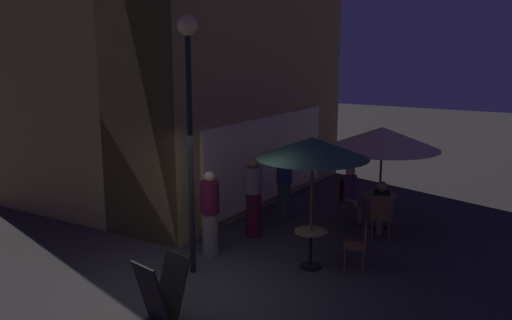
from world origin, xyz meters
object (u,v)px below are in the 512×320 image
cafe_table_0 (379,203)px  patron_standing_2 (253,197)px  street_lamp_near_corner (189,93)px  cafe_table_1 (311,243)px  cafe_chair_1 (346,195)px  patron_standing_3 (284,183)px  patron_standing_4 (210,214)px  patron_seated_0 (381,206)px  patio_umbrella_1 (313,149)px  menu_sandwich_board (162,290)px  cafe_chair_0 (381,213)px  cafe_chair_2 (360,243)px  patio_umbrella_0 (382,138)px  patron_seated_1 (352,191)px

cafe_table_0 → patron_standing_2: (-1.92, 2.11, 0.29)m
street_lamp_near_corner → cafe_table_1: bearing=-53.3°
cafe_chair_1 → patron_standing_3: (-0.74, 1.24, 0.29)m
street_lamp_near_corner → patron_standing_4: (0.85, 0.23, -2.39)m
patron_seated_0 → patron_standing_4: size_ratio=0.74×
street_lamp_near_corner → patio_umbrella_1: size_ratio=1.86×
menu_sandwich_board → patron_standing_4: (2.57, 0.99, 0.34)m
cafe_chair_0 → menu_sandwich_board: bearing=141.2°
cafe_table_1 → cafe_chair_2: 0.88m
patio_umbrella_0 → patio_umbrella_1: 2.91m
patron_seated_0 → patron_standing_2: size_ratio=0.72×
cafe_table_1 → patron_standing_2: 2.10m
patron_standing_2 → cafe_chair_0: bearing=-115.6°
street_lamp_near_corner → patio_umbrella_0: (4.16, -2.01, -1.20)m
patron_standing_2 → cafe_chair_1: bearing=-82.5°
cafe_chair_0 → cafe_chair_2: 1.85m
patron_seated_1 → cafe_chair_1: bearing=-180.0°
cafe_chair_2 → patron_standing_4: size_ratio=0.54×
patron_seated_0 → patron_standing_2: (-1.30, 2.36, 0.15)m
cafe_table_0 → cafe_chair_0: 0.83m
cafe_chair_0 → patron_standing_3: size_ratio=0.56×
cafe_chair_0 → cafe_table_1: bearing=142.4°
cafe_table_1 → patio_umbrella_0: size_ratio=0.28×
patio_umbrella_0 → cafe_table_1: bearing=174.3°
patio_umbrella_0 → cafe_chair_2: patio_umbrella_0 is taller
street_lamp_near_corner → patio_umbrella_1: (1.28, -1.72, -1.00)m
patio_umbrella_1 → cafe_chair_2: 1.89m
cafe_table_0 → patron_standing_3: bearing=105.8°
cafe_table_0 → cafe_chair_1: size_ratio=0.78×
cafe_table_1 → patron_standing_4: patron_standing_4 is taller
cafe_chair_1 → patron_standing_4: (-3.46, 1.38, 0.25)m
menu_sandwich_board → cafe_table_1: size_ratio=1.36×
menu_sandwich_board → cafe_chair_0: (5.12, -1.56, 0.09)m
cafe_chair_0 → patron_seated_1: bearing=26.8°
menu_sandwich_board → patron_seated_1: 6.04m
patio_umbrella_1 → cafe_chair_0: bearing=-15.8°
cafe_chair_0 → cafe_chair_1: size_ratio=1.00×
cafe_chair_0 → patron_standing_3: patron_standing_3 is taller
cafe_table_1 → patron_standing_3: bearing=38.2°
cafe_table_0 → patio_umbrella_0: (0.00, 0.00, 1.46)m
cafe_chair_0 → patron_standing_3: bearing=64.0°
patio_umbrella_0 → patron_seated_1: bearing=80.2°
patron_seated_0 → patron_seated_1: patron_seated_1 is taller
cafe_table_1 → patron_standing_3: size_ratio=0.41×
cafe_chair_0 → patron_seated_1: patron_seated_1 is taller
patron_seated_0 → patron_standing_3: (0.03, 2.34, 0.17)m
cafe_chair_0 → patron_standing_3: (0.17, 2.40, 0.29)m
cafe_table_0 → patron_standing_2: bearing=132.4°
patio_umbrella_1 → patron_standing_2: size_ratio=1.42×
cafe_chair_1 → patron_standing_2: (-2.07, 1.26, 0.27)m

